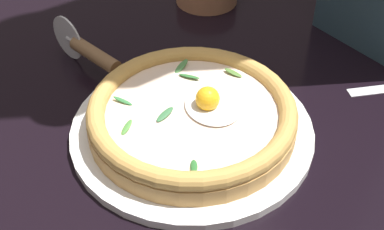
# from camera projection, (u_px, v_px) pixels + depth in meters

# --- Properties ---
(ground_plane) EXTENTS (2.40, 2.40, 0.03)m
(ground_plane) POSITION_uv_depth(u_px,v_px,m) (166.00, 147.00, 0.68)
(ground_plane) COLOR black
(ground_plane) RESTS_ON ground
(pizza_plate) EXTENTS (0.32, 0.32, 0.01)m
(pizza_plate) POSITION_uv_depth(u_px,v_px,m) (192.00, 130.00, 0.68)
(pizza_plate) COLOR white
(pizza_plate) RESTS_ON ground
(pizza) EXTENTS (0.27, 0.27, 0.06)m
(pizza) POSITION_uv_depth(u_px,v_px,m) (192.00, 114.00, 0.66)
(pizza) COLOR tan
(pizza) RESTS_ON pizza_plate
(pizza_cutter) EXTENTS (0.15, 0.06, 0.07)m
(pizza_cutter) POSITION_uv_depth(u_px,v_px,m) (88.00, 50.00, 0.77)
(pizza_cutter) COLOR silver
(pizza_cutter) RESTS_ON ground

